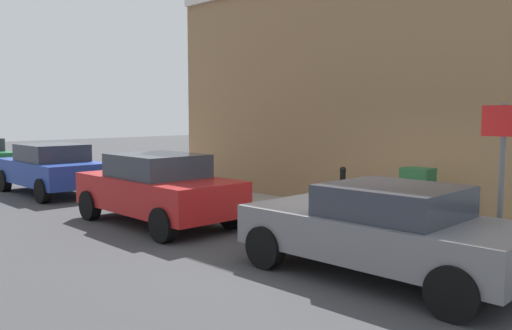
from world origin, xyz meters
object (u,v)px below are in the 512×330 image
at_px(bollard_near_cabinet, 343,189).
at_px(utility_cabinet, 417,201).
at_px(car_blue, 51,168).
at_px(street_sign, 502,159).
at_px(car_red, 158,188).
at_px(car_grey, 383,229).

bearing_deg(bollard_near_cabinet, utility_cabinet, -93.24).
distance_m(car_blue, street_sign, 12.06).
bearing_deg(car_red, street_sign, -165.34).
distance_m(bollard_near_cabinet, street_sign, 4.08).
height_order(car_grey, car_blue, car_blue).
xyz_separation_m(car_red, car_blue, (0.20, 5.63, -0.02)).
bearing_deg(car_red, utility_cabinet, -146.42).
bearing_deg(utility_cabinet, car_red, 122.65).
relative_size(car_red, bollard_near_cabinet, 3.79).
xyz_separation_m(utility_cabinet, bollard_near_cabinet, (0.10, 1.77, 0.02)).
bearing_deg(car_blue, car_grey, -179.11).
distance_m(car_grey, bollard_near_cabinet, 3.79).
xyz_separation_m(car_grey, car_blue, (-0.00, 10.88, 0.05)).
relative_size(car_blue, utility_cabinet, 3.44).
height_order(car_grey, utility_cabinet, car_grey).
distance_m(car_red, car_blue, 5.63).
relative_size(car_blue, bollard_near_cabinet, 3.80).
bearing_deg(car_grey, bollard_near_cabinet, -46.08).
bearing_deg(car_blue, street_sign, -172.69).
relative_size(car_grey, car_red, 1.02).
bearing_deg(bollard_near_cabinet, car_blue, 108.15).
relative_size(utility_cabinet, street_sign, 0.50).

